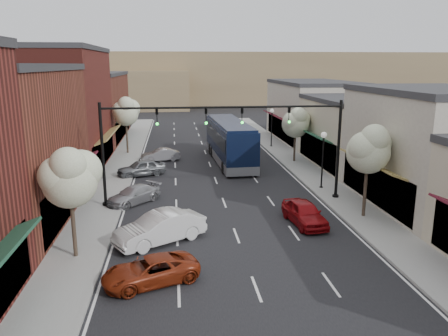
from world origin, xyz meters
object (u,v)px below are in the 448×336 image
object	(u,v)px
tree_right_far	(296,122)
red_hatchback	(304,213)
lamp_post_far	(272,121)
signal_mast_right	(306,135)
tree_left_far	(126,111)
parked_car_e	(160,155)
tree_left_near	(70,176)
parked_car_d	(141,168)
parked_car_c	(134,195)
parked_car_b	(160,228)
lamp_post_near	(323,151)
tree_right_near	(370,148)
parked_car_a	(150,271)
signal_mast_left	(139,139)
coach_bus	(230,141)

from	to	relation	value
tree_right_far	red_hatchback	xyz separation A→B (m)	(-4.05, -16.60, -3.28)
lamp_post_far	signal_mast_right	bearing A→B (deg)	-96.22
tree_left_far	lamp_post_far	distance (m)	16.26
parked_car_e	lamp_post_far	bearing A→B (deg)	103.01
tree_left_near	parked_car_d	distance (m)	16.83
lamp_post_far	parked_car_d	bearing A→B (deg)	-140.04
lamp_post_far	parked_car_d	world-z (taller)	lamp_post_far
parked_car_c	parked_car_b	bearing A→B (deg)	-30.61
signal_mast_right	tree_left_near	world-z (taller)	signal_mast_right
red_hatchback	parked_car_c	size ratio (longest dim) A/B	1.01
lamp_post_near	parked_car_e	xyz separation A→B (m)	(-12.52, 11.56, -2.39)
tree_right_far	tree_left_far	distance (m)	17.66
tree_right_near	parked_car_c	world-z (taller)	tree_right_near
tree_right_near	parked_car_a	distance (m)	15.09
tree_right_far	red_hatchback	size ratio (longest dim) A/B	1.30
tree_right_near	tree_left_near	bearing A→B (deg)	-166.45
signal_mast_left	coach_bus	size ratio (longest dim) A/B	0.62
tree_right_far	parked_car_a	bearing A→B (deg)	-119.32
lamp_post_near	parked_car_b	bearing A→B (deg)	-143.29
tree_left_far	parked_car_b	xyz separation A→B (m)	(4.05, -24.40, -3.78)
tree_left_near	tree_right_far	bearing A→B (deg)	50.31
tree_right_far	lamp_post_near	distance (m)	9.51
signal_mast_left	tree_right_near	size ratio (longest dim) A/B	1.38
tree_left_far	lamp_post_near	size ratio (longest dim) A/B	1.38
lamp_post_far	parked_car_e	bearing A→B (deg)	-154.60
parked_car_d	parked_car_e	bearing A→B (deg)	143.06
signal_mast_right	red_hatchback	xyz separation A→B (m)	(-1.32, -4.66, -3.91)
lamp_post_far	red_hatchback	world-z (taller)	lamp_post_far
tree_right_far	parked_car_b	xyz separation A→B (m)	(-12.55, -18.40, -3.17)
red_hatchback	parked_car_d	xyz separation A→B (m)	(-10.50, 12.93, -0.01)
parked_car_a	parked_car_d	distance (m)	19.30
signal_mast_right	parked_car_b	size ratio (longest dim) A/B	1.65
signal_mast_right	tree_left_far	world-z (taller)	signal_mast_right
lamp_post_near	parked_car_b	xyz separation A→B (m)	(-12.01, -8.95, -2.18)
coach_bus	lamp_post_near	bearing A→B (deg)	-63.57
tree_right_near	parked_car_d	world-z (taller)	tree_right_near
signal_mast_left	parked_car_d	distance (m)	9.17
tree_left_near	lamp_post_near	distance (m)	19.25
tree_left_near	coach_bus	size ratio (longest dim) A/B	0.43
tree_left_near	parked_car_b	world-z (taller)	tree_left_near
tree_left_near	tree_left_far	bearing A→B (deg)	90.00
tree_left_near	tree_left_far	size ratio (longest dim) A/B	0.93
parked_car_e	red_hatchback	bearing A→B (deg)	13.34
signal_mast_right	lamp_post_far	bearing A→B (deg)	83.78
signal_mast_right	parked_car_b	world-z (taller)	signal_mast_right
coach_bus	signal_mast_left	bearing A→B (deg)	-123.53
tree_right_far	coach_bus	distance (m)	6.66
tree_right_near	parked_car_a	xyz separation A→B (m)	(-12.86, -6.90, -3.86)
signal_mast_left	coach_bus	world-z (taller)	signal_mast_left
parked_car_c	parked_car_d	size ratio (longest dim) A/B	1.01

